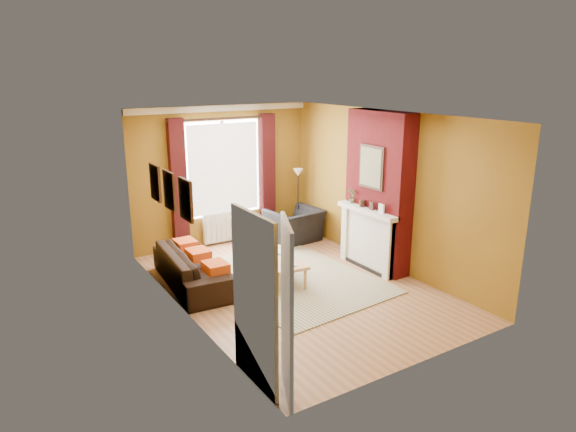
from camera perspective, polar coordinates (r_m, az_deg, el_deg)
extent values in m
plane|color=#8D6040|center=(8.60, 0.89, -7.78)|extent=(5.50, 5.50, 0.00)
cube|color=brown|center=(10.49, -7.29, 4.49)|extent=(3.80, 0.02, 2.80)
cube|color=brown|center=(6.12, 15.13, -4.29)|extent=(3.80, 0.02, 2.80)
cube|color=brown|center=(9.28, 10.84, 2.84)|extent=(0.02, 5.50, 2.80)
cube|color=brown|center=(7.31, -11.65, -0.74)|extent=(0.02, 5.50, 2.80)
cube|color=white|center=(7.90, 0.98, 11.16)|extent=(3.80, 5.50, 0.01)
cube|color=#480A0D|center=(9.16, 10.03, 2.71)|extent=(0.35, 1.40, 2.80)
cube|color=silver|center=(9.27, 8.88, -2.55)|extent=(0.12, 1.30, 1.10)
cube|color=silver|center=(9.08, 8.78, 0.57)|extent=(0.22, 1.40, 0.08)
cube|color=silver|center=(8.86, 11.22, -3.74)|extent=(0.16, 0.14, 1.04)
cube|color=silver|center=(9.69, 6.55, -1.83)|extent=(0.16, 0.14, 1.04)
cube|color=black|center=(9.32, 8.99, -3.10)|extent=(0.06, 0.80, 0.90)
cube|color=black|center=(9.45, 8.79, -5.53)|extent=(0.20, 1.00, 0.06)
cube|color=silver|center=(8.81, 10.34, 0.82)|extent=(0.03, 0.12, 0.16)
cube|color=black|center=(8.99, 9.27, 1.11)|extent=(0.03, 0.10, 0.14)
cylinder|color=black|center=(9.17, 8.25, 1.39)|extent=(0.10, 0.10, 0.12)
cube|color=black|center=(8.95, 9.26, 5.38)|extent=(0.03, 0.60, 0.75)
cube|color=#A68438|center=(8.94, 9.16, 5.37)|extent=(0.01, 0.52, 0.66)
cube|color=silver|center=(10.28, -7.46, 11.80)|extent=(3.80, 0.08, 0.12)
cube|color=white|center=(10.44, -7.25, 5.27)|extent=(1.60, 0.04, 1.90)
cube|color=silver|center=(10.40, -7.16, 5.24)|extent=(1.50, 0.02, 1.80)
cube|color=silver|center=(10.42, -7.20, 5.26)|extent=(0.06, 0.04, 1.90)
cube|color=#370C0E|center=(10.03, -12.08, 3.45)|extent=(0.30, 0.16, 2.50)
cube|color=#370C0E|center=(10.84, -2.30, 4.71)|extent=(0.30, 0.16, 2.50)
cylinder|color=black|center=(10.22, -7.23, 10.71)|extent=(2.30, 0.05, 0.05)
cube|color=silver|center=(10.66, -6.87, -1.13)|extent=(1.00, 0.10, 0.60)
cube|color=silver|center=(10.43, -8.96, -1.60)|extent=(0.04, 0.03, 0.56)
cube|color=silver|center=(10.47, -8.41, -1.50)|extent=(0.04, 0.03, 0.56)
cube|color=silver|center=(10.52, -7.86, -1.41)|extent=(0.04, 0.03, 0.56)
cube|color=silver|center=(10.56, -7.32, -1.32)|extent=(0.04, 0.03, 0.56)
cube|color=silver|center=(10.60, -6.78, -1.22)|extent=(0.04, 0.03, 0.56)
cube|color=silver|center=(10.65, -6.24, -1.13)|extent=(0.04, 0.03, 0.56)
cube|color=silver|center=(10.69, -5.71, -1.04)|extent=(0.04, 0.03, 0.56)
cube|color=silver|center=(10.74, -5.19, -0.95)|extent=(0.04, 0.03, 0.56)
cube|color=silver|center=(10.79, -4.67, -0.86)|extent=(0.04, 0.03, 0.56)
cube|color=black|center=(7.14, -11.30, 1.79)|extent=(0.04, 0.44, 0.58)
cube|color=#B6DE34|center=(7.15, -11.11, 1.82)|extent=(0.01, 0.38, 0.52)
cube|color=black|center=(7.74, -13.04, 2.77)|extent=(0.04, 0.44, 0.58)
cube|color=#35A070|center=(7.75, -12.86, 2.80)|extent=(0.01, 0.38, 0.52)
cube|color=black|center=(8.34, -14.53, 3.61)|extent=(0.04, 0.44, 0.58)
cube|color=#B72D45|center=(8.35, -14.37, 3.63)|extent=(0.01, 0.38, 0.52)
cube|color=silver|center=(5.71, -3.74, -9.61)|extent=(0.05, 0.94, 2.06)
cube|color=black|center=(5.72, -3.57, -9.56)|extent=(0.02, 0.80, 1.98)
cube|color=silver|center=(5.51, -0.12, -10.53)|extent=(0.37, 0.74, 1.98)
imported|color=#447936|center=(9.38, 7.09, 2.23)|extent=(0.14, 0.10, 0.27)
cube|color=#B33C0E|center=(8.15, -8.05, -5.66)|extent=(0.34, 0.40, 0.16)
cube|color=#B33C0E|center=(8.76, -9.94, -4.20)|extent=(0.34, 0.40, 0.16)
cube|color=#B33C0E|center=(9.29, -11.36, -3.10)|extent=(0.34, 0.40, 0.16)
cube|color=#346190|center=(8.90, 0.19, -6.87)|extent=(2.60, 3.43, 0.02)
imported|color=black|center=(8.68, -10.55, -5.65)|extent=(0.97, 2.14, 0.61)
imported|color=black|center=(10.67, 0.73, -1.06)|extent=(1.12, 1.01, 0.68)
cube|color=tan|center=(8.69, -1.15, -4.80)|extent=(0.77, 1.30, 0.05)
cylinder|color=tan|center=(8.20, -1.17, -7.63)|extent=(0.06, 0.06, 0.36)
cylinder|color=tan|center=(8.39, 1.92, -7.07)|extent=(0.06, 0.06, 0.36)
cylinder|color=tan|center=(9.15, -3.94, -5.10)|extent=(0.06, 0.06, 0.36)
cylinder|color=tan|center=(9.32, -1.11, -4.66)|extent=(0.06, 0.06, 0.36)
cylinder|color=#A47347|center=(10.62, -4.67, -1.84)|extent=(0.43, 0.43, 0.45)
cylinder|color=black|center=(11.20, 1.10, -1.97)|extent=(0.22, 0.22, 0.03)
cylinder|color=black|center=(11.01, 1.12, 1.40)|extent=(0.02, 0.02, 1.34)
cone|color=#F0E3C4|center=(10.86, 1.13, 4.86)|extent=(0.22, 0.22, 0.16)
imported|color=#999999|center=(8.30, -0.50, -5.53)|extent=(0.18, 0.24, 0.02)
imported|color=#999999|center=(8.89, -2.02, -4.04)|extent=(0.28, 0.34, 0.02)
imported|color=#999999|center=(8.64, -0.16, -4.40)|extent=(0.14, 0.14, 0.09)
cube|color=#29292C|center=(8.67, -2.31, -4.60)|extent=(0.06, 0.16, 0.02)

